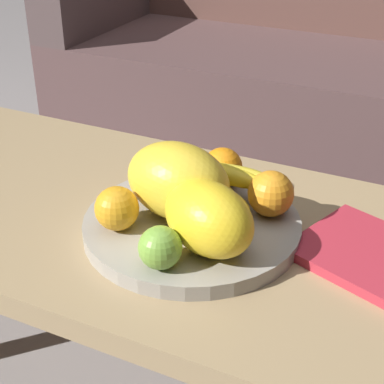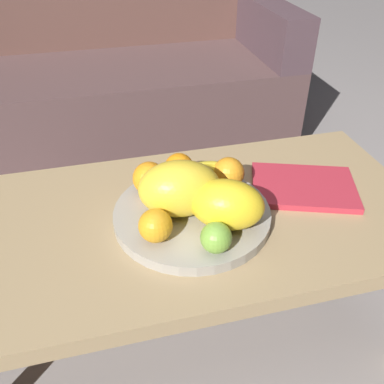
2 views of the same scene
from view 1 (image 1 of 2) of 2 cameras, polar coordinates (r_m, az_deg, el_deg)
coffee_table at (r=1.05m, az=-2.28°, el=-4.64°), size 1.22×0.56×0.42m
couch at (r=2.13m, az=11.19°, el=10.83°), size 1.70×0.70×0.90m
fruit_bowl at (r=0.99m, az=0.00°, el=-3.16°), size 0.35×0.35×0.03m
melon_large_front at (r=0.96m, az=-1.33°, el=1.04°), size 0.19×0.15×0.12m
melon_smaller_beside at (r=0.88m, az=1.56°, el=-2.47°), size 0.19×0.16×0.11m
orange_front at (r=0.98m, az=7.39°, el=-0.15°), size 0.08×0.08×0.08m
orange_left at (r=1.06m, az=2.86°, el=2.29°), size 0.07×0.07×0.07m
orange_right at (r=0.95m, az=-7.05°, el=-1.54°), size 0.07×0.07×0.07m
orange_back at (r=1.06m, az=-1.68°, el=2.56°), size 0.08×0.08×0.08m
apple_front at (r=0.86m, az=-3.00°, el=-5.23°), size 0.06×0.06×0.06m
banana_bunch at (r=1.02m, az=2.95°, el=0.83°), size 0.16×0.13×0.06m
magazine at (r=0.96m, az=17.43°, el=-6.13°), size 0.30×0.25×0.02m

